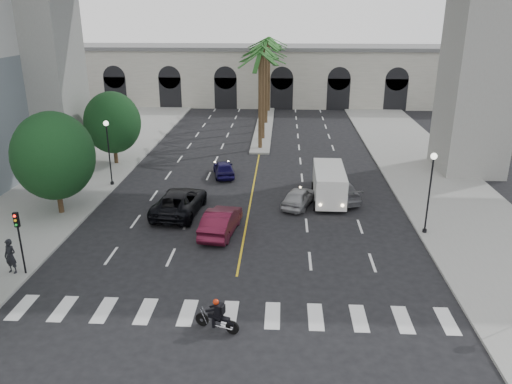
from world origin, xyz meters
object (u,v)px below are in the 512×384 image
car_c (180,202)px  motorcycle_rider (218,316)px  car_a (299,197)px  pedestrian_a (10,256)px  traffic_signal_far (19,233)px  lamp_post_left_far (108,147)px  lamp_post_right (430,187)px  car_d (338,189)px  car_e (224,169)px  cargo_van (329,184)px  car_b (221,221)px

car_c → motorcycle_rider: bearing=113.7°
car_a → pedestrian_a: size_ratio=2.13×
traffic_signal_far → car_c: traffic_signal_far is taller
lamp_post_left_far → lamp_post_right: (22.80, -8.00, 0.00)m
lamp_post_right → lamp_post_left_far: bearing=160.7°
car_a → car_c: (-8.35, -1.78, 0.15)m
motorcycle_rider → car_a: 15.68m
lamp_post_right → car_c: (-16.19, 2.65, -2.37)m
lamp_post_left_far → lamp_post_right: same height
traffic_signal_far → car_d: 21.86m
car_e → traffic_signal_far: bearing=51.9°
cargo_van → car_c: bearing=-163.6°
car_e → cargo_van: size_ratio=0.68×
car_d → lamp_post_left_far: bearing=-21.2°
car_b → car_d: bearing=-133.0°
traffic_signal_far → lamp_post_left_far: bearing=90.4°
car_a → traffic_signal_far: bearing=55.6°
car_d → car_e: size_ratio=1.31×
motorcycle_rider → pedestrian_a: bearing=-179.5°
lamp_post_left_far → car_d: 18.18m
traffic_signal_far → car_a: bearing=36.3°
car_b → cargo_van: size_ratio=0.85×
traffic_signal_far → cargo_van: 20.96m
car_d → car_a: bearing=13.8°
traffic_signal_far → pedestrian_a: size_ratio=1.89×
car_b → car_c: (-3.29, 3.17, 0.03)m
car_a → cargo_van: size_ratio=0.70×
lamp_post_right → traffic_signal_far: bearing=-164.0°
lamp_post_left_far → pedestrian_a: lamp_post_left_far is taller
lamp_post_right → traffic_signal_far: lamp_post_right is taller
traffic_signal_far → cargo_van: bearing=35.3°
lamp_post_right → motorcycle_rider: lamp_post_right is taller
car_c → car_a: bearing=-162.5°
car_c → pedestrian_a: (-7.21, -9.13, 0.27)m
car_d → cargo_van: 1.06m
motorcycle_rider → car_c: 14.10m
lamp_post_left_far → car_b: lamp_post_left_far is taller
car_a → car_e: car_a is taller
car_a → car_b: 7.08m
car_a → lamp_post_right: bearing=169.8°
car_b → cargo_van: bearing=-132.4°
cargo_van → pedestrian_a: cargo_van is taller
lamp_post_left_far → pedestrian_a: bearing=-92.4°
traffic_signal_far → pedestrian_a: bearing=177.9°
pedestrian_a → car_b: bearing=44.0°
car_e → pedestrian_a: bearing=50.0°
motorcycle_rider → cargo_van: cargo_van is taller
motorcycle_rider → car_a: bearing=96.1°
lamp_post_right → car_e: (-14.07, 11.04, -2.54)m
cargo_van → lamp_post_left_far: bearing=172.9°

